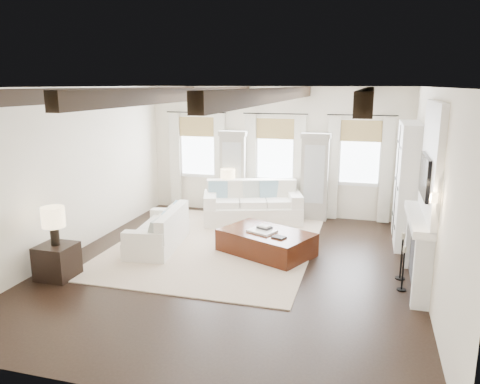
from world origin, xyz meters
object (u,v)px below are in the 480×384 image
(side_table_back, at_px, (228,205))
(sofa_back, at_px, (252,206))
(ottoman, at_px, (266,243))
(sofa_left, at_px, (161,232))
(side_table_front, at_px, (57,261))

(side_table_back, bearing_deg, sofa_back, -21.34)
(sofa_back, height_order, ottoman, sofa_back)
(sofa_left, xyz_separation_m, side_table_front, (-1.05, -1.88, -0.03))
(sofa_left, distance_m, side_table_front, 2.15)
(sofa_left, distance_m, side_table_back, 2.63)
(sofa_back, distance_m, side_table_front, 4.79)
(sofa_left, distance_m, ottoman, 2.16)
(sofa_left, relative_size, side_table_front, 3.30)
(side_table_front, bearing_deg, ottoman, 33.38)
(ottoman, bearing_deg, sofa_back, 135.87)
(side_table_front, bearing_deg, side_table_back, 69.00)
(sofa_left, height_order, side_table_front, sofa_left)
(side_table_front, relative_size, side_table_back, 0.99)
(side_table_front, xyz_separation_m, side_table_back, (1.70, 4.42, 0.00))
(ottoman, relative_size, side_table_front, 2.93)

